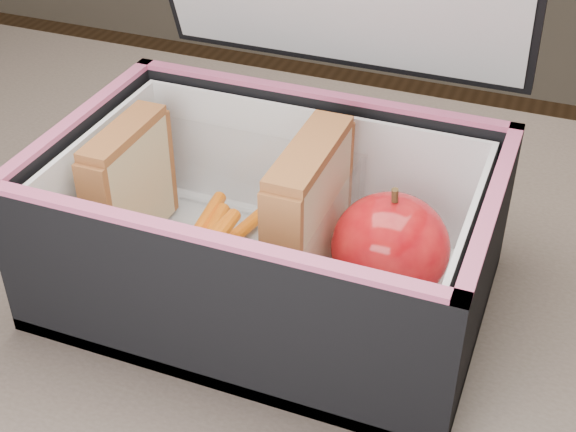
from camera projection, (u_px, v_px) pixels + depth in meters
name	position (u px, v px, depth m)	size (l,w,h in m)	color
kitchen_table	(209.00, 405.00, 0.62)	(1.20, 0.80, 0.75)	#64544C
lunch_bag	(272.00, 216.00, 0.55)	(0.30, 0.27, 0.30)	black
plastic_tub	(217.00, 219.00, 0.58)	(0.18, 0.13, 0.08)	white
sandwich_left	(130.00, 185.00, 0.59)	(0.02, 0.09, 0.10)	#D3AF7F
sandwich_right	(309.00, 217.00, 0.54)	(0.03, 0.10, 0.11)	#D3AF7F
carrot_sticks	(208.00, 245.00, 0.58)	(0.04, 0.13, 0.03)	#D83D03
paper_napkin	(384.00, 290.00, 0.56)	(0.07, 0.08, 0.01)	white
red_apple	(390.00, 247.00, 0.54)	(0.08, 0.08, 0.08)	#93000A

